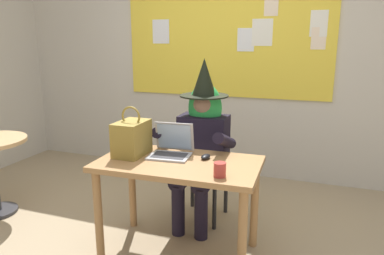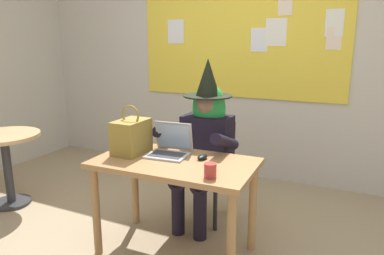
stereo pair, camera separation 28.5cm
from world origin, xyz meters
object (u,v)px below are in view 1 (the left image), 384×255
chair_at_desk (206,164)px  laptop (171,148)px  coffee_mug (220,170)px  desk_main (179,176)px  handbag (132,138)px  person_costumed (202,136)px  computer_mouse (206,157)px

chair_at_desk → laptop: 0.65m
coffee_mug → chair_at_desk: bearing=112.8°
coffee_mug → laptop: bearing=146.4°
desk_main → handbag: handbag is taller
chair_at_desk → coffee_mug: (0.37, -0.88, 0.30)m
desk_main → coffee_mug: bearing=-28.4°
desk_main → chair_at_desk: (-0.01, 0.69, -0.14)m
person_costumed → computer_mouse: bearing=21.2°
laptop → computer_mouse: size_ratio=3.16×
computer_mouse → laptop: bearing=-173.5°
person_costumed → coffee_mug: size_ratio=15.24×
chair_at_desk → person_costumed: (-0.00, -0.12, 0.29)m
person_costumed → coffee_mug: person_costumed is taller
laptop → handbag: size_ratio=0.87×
chair_at_desk → handbag: (-0.38, -0.67, 0.38)m
laptop → coffee_mug: bearing=-38.7°
chair_at_desk → person_costumed: size_ratio=0.61×
person_costumed → handbag: 0.67m
chair_at_desk → coffee_mug: size_ratio=9.31×
desk_main → laptop: laptop is taller
computer_mouse → chair_at_desk: bearing=113.7°
desk_main → handbag: 0.46m
desk_main → laptop: 0.23m
chair_at_desk → laptop: bearing=-7.5°
person_costumed → computer_mouse: (0.18, -0.45, -0.03)m
desk_main → person_costumed: (-0.01, 0.57, 0.15)m
coffee_mug → desk_main: bearing=151.6°
laptop → handbag: bearing=-167.2°
laptop → handbag: handbag is taller
laptop → coffee_mug: 0.56m
person_costumed → laptop: bearing=-12.3°
laptop → desk_main: bearing=-52.9°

